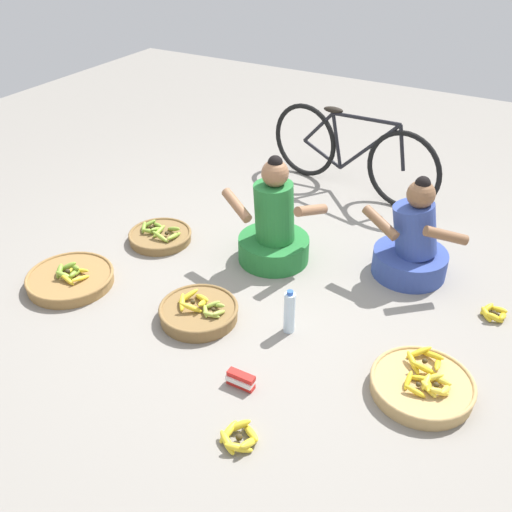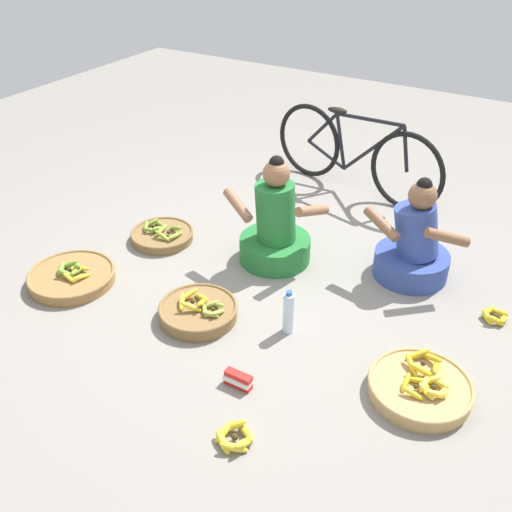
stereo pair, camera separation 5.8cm
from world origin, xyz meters
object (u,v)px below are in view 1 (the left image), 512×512
Objects in this scene: vendor_woman_front at (274,228)px; water_bottle at (289,312)px; vendor_woman_behind at (412,245)px; banana_basket_near_bicycle at (199,311)px; bicycle_leaning at (351,153)px; loose_bananas_front_left at (239,437)px; banana_basket_back_left at (160,236)px; loose_bananas_front_right at (494,313)px; banana_basket_back_right at (422,385)px; packet_carton_stack at (241,380)px; banana_basket_mid_right at (70,278)px.

water_bottle is (0.47, -0.67, -0.12)m from vendor_woman_front.
banana_basket_near_bicycle is (-1.01, -1.16, -0.18)m from vendor_woman_behind.
bicycle_leaning reaches higher than loose_bananas_front_left.
banana_basket_back_left is 2.46m from loose_bananas_front_right.
banana_basket_back_left is at bearing 138.43° from loose_bananas_front_left.
bicycle_leaning is 5.51× the size of water_bottle.
vendor_woman_front is at bearing -91.83° from bicycle_leaning.
banana_basket_back_right is (1.34, -0.77, -0.21)m from vendor_woman_front.
bicycle_leaning is 2.23m from banana_basket_near_bicycle.
water_bottle is at bearing -19.00° from banana_basket_back_left.
banana_basket_back_right is 0.90m from loose_bananas_front_right.
banana_basket_back_left is at bearing -173.02° from loose_bananas_front_right.
vendor_woman_front reaches higher than banana_basket_back_right.
vendor_woman_behind is 1.55× the size of banana_basket_back_left.
bicycle_leaning is 2.95× the size of banana_basket_back_right.
bicycle_leaning is 10.27× the size of packet_carton_stack.
water_bottle is at bearing -78.15° from bicycle_leaning.
banana_basket_mid_right is 1.18× the size of banana_basket_near_bicycle.
vendor_woman_behind is 2.48× the size of water_bottle.
loose_bananas_front_left is (-0.29, -1.87, -0.21)m from vendor_woman_behind.
banana_basket_near_bicycle is 1.02m from loose_bananas_front_left.
loose_bananas_front_right is 0.62× the size of water_bottle.
vendor_woman_front is at bearing -176.44° from loose_bananas_front_right.
banana_basket_back_right is 2.30m from banana_basket_back_left.
vendor_woman_front is 2.70× the size of water_bottle.
bicycle_leaning is 2.60m from banana_basket_mid_right.
vendor_woman_front is 0.88m from banana_basket_near_bicycle.
banana_basket_mid_right is (-1.08, -0.98, -0.22)m from vendor_woman_front.
loose_bananas_front_left is (1.71, -0.58, -0.02)m from banana_basket_mid_right.
loose_bananas_front_left is at bearing -60.58° from packet_carton_stack.
banana_basket_near_bicycle is at bearing -176.99° from banana_basket_back_right.
water_bottle is (0.56, 0.18, 0.09)m from banana_basket_near_bicycle.
banana_basket_back_right is at bearing -6.69° from water_bottle.
water_bottle is at bearing 173.31° from banana_basket_back_right.
loose_bananas_front_left is (-0.70, -0.79, -0.02)m from banana_basket_back_right.
loose_bananas_front_left is 0.74× the size of water_bottle.
water_bottle is (-0.87, 0.10, 0.09)m from banana_basket_back_right.
vendor_woman_front reaches higher than banana_basket_near_bicycle.
vendor_woman_behind is 1.62m from packet_carton_stack.
banana_basket_near_bicycle is 0.59m from water_bottle.
banana_basket_near_bicycle reaches higher than loose_bananas_front_right.
vendor_woman_front is 1.47m from banana_basket_mid_right.
banana_basket_near_bicycle is 2.69× the size of loose_bananas_front_right.
vendor_woman_front is 5.03× the size of packet_carton_stack.
vendor_woman_front is at bearing -161.38° from vendor_woman_behind.
bicycle_leaning is at bearing 64.37° from banana_basket_mid_right.
banana_basket_near_bicycle reaches higher than banana_basket_back_right.
banana_basket_back_right is at bearing -58.70° from bicycle_leaning.
packet_carton_stack is at bearing -35.27° from banana_basket_near_bicycle.
banana_basket_back_right is 1.00m from packet_carton_stack.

